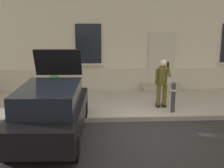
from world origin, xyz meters
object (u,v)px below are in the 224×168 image
object	(u,v)px
person_on_phone	(162,80)
planter_terracotta	(55,84)
bollard_far_left	(48,98)
hatchback_car_black	(51,110)
bollard_near_person	(173,96)

from	to	relation	value
person_on_phone	planter_terracotta	bearing A→B (deg)	151.73
bollard_far_left	planter_terracotta	size ratio (longest dim) A/B	1.22
planter_terracotta	hatchback_car_black	bearing A→B (deg)	-83.10
planter_terracotta	bollard_near_person	bearing A→B (deg)	-30.76
bollard_near_person	planter_terracotta	xyz separation A→B (m)	(-4.34, 2.59, -0.11)
person_on_phone	planter_terracotta	size ratio (longest dim) A/B	2.03
hatchback_car_black	person_on_phone	bearing A→B (deg)	30.18
person_on_phone	hatchback_car_black	bearing A→B (deg)	-151.15
bollard_near_person	bollard_far_left	world-z (taller)	same
hatchback_car_black	bollard_near_person	distance (m)	4.15
person_on_phone	bollard_near_person	bearing A→B (deg)	-63.51
bollard_near_person	planter_terracotta	size ratio (longest dim) A/B	1.22
hatchback_car_black	planter_terracotta	world-z (taller)	hatchback_car_black
bollard_far_left	person_on_phone	xyz separation A→B (m)	(3.90, 0.52, 0.44)
bollard_near_person	bollard_far_left	xyz separation A→B (m)	(-4.17, 0.00, 0.00)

